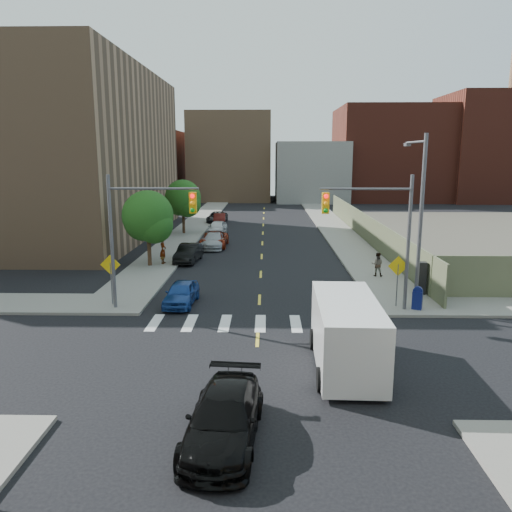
{
  "coord_description": "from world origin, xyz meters",
  "views": [
    {
      "loc": [
        0.38,
        -18.8,
        7.97
      ],
      "look_at": [
        -0.25,
        10.41,
        2.0
      ],
      "focal_mm": 35.0,
      "sensor_mm": 36.0,
      "label": 1
    }
  ],
  "objects_px": {
    "cargo_van": "(346,331)",
    "pedestrian_east": "(377,264)",
    "pedestrian_west": "(163,251)",
    "parked_car_grey": "(217,217)",
    "parked_car_white": "(217,228)",
    "mailbox": "(417,298)",
    "payphone": "(421,278)",
    "parked_car_black": "(189,253)",
    "parked_car_blue": "(181,293)",
    "parked_car_silver": "(214,240)",
    "black_sedan": "(224,418)",
    "parked_car_red": "(214,240)",
    "parked_car_maroon": "(220,219)"
  },
  "relations": [
    {
      "from": "parked_car_maroon",
      "to": "pedestrian_east",
      "type": "distance_m",
      "value": 28.31
    },
    {
      "from": "parked_car_grey",
      "to": "payphone",
      "type": "relative_size",
      "value": 2.49
    },
    {
      "from": "parked_car_silver",
      "to": "pedestrian_east",
      "type": "xyz_separation_m",
      "value": [
        11.81,
        -10.51,
        0.27
      ]
    },
    {
      "from": "parked_car_white",
      "to": "parked_car_grey",
      "type": "relative_size",
      "value": 0.89
    },
    {
      "from": "payphone",
      "to": "pedestrian_west",
      "type": "height_order",
      "value": "pedestrian_west"
    },
    {
      "from": "parked_car_grey",
      "to": "mailbox",
      "type": "xyz_separation_m",
      "value": [
        13.64,
        -33.98,
        0.09
      ]
    },
    {
      "from": "parked_car_blue",
      "to": "payphone",
      "type": "relative_size",
      "value": 2.02
    },
    {
      "from": "parked_car_grey",
      "to": "pedestrian_east",
      "type": "distance_m",
      "value": 29.93
    },
    {
      "from": "parked_car_grey",
      "to": "black_sedan",
      "type": "bearing_deg",
      "value": -82.04
    },
    {
      "from": "parked_car_black",
      "to": "pedestrian_east",
      "type": "bearing_deg",
      "value": -14.5
    },
    {
      "from": "parked_car_maroon",
      "to": "payphone",
      "type": "distance_m",
      "value": 32.75
    },
    {
      "from": "parked_car_black",
      "to": "payphone",
      "type": "relative_size",
      "value": 2.21
    },
    {
      "from": "parked_car_white",
      "to": "parked_car_red",
      "type": "bearing_deg",
      "value": -81.67
    },
    {
      "from": "mailbox",
      "to": "black_sedan",
      "type": "bearing_deg",
      "value": -102.54
    },
    {
      "from": "payphone",
      "to": "parked_car_silver",
      "type": "bearing_deg",
      "value": 137.37
    },
    {
      "from": "payphone",
      "to": "pedestrian_west",
      "type": "xyz_separation_m",
      "value": [
        -16.32,
        7.76,
        0.02
      ]
    },
    {
      "from": "pedestrian_east",
      "to": "parked_car_grey",
      "type": "bearing_deg",
      "value": -49.33
    },
    {
      "from": "parked_car_black",
      "to": "parked_car_silver",
      "type": "relative_size",
      "value": 0.9
    },
    {
      "from": "parked_car_black",
      "to": "parked_car_red",
      "type": "relative_size",
      "value": 0.86
    },
    {
      "from": "parked_car_blue",
      "to": "parked_car_white",
      "type": "relative_size",
      "value": 0.91
    },
    {
      "from": "pedestrian_east",
      "to": "parked_car_blue",
      "type": "bearing_deg",
      "value": 41.93
    },
    {
      "from": "parked_car_blue",
      "to": "parked_car_black",
      "type": "relative_size",
      "value": 0.91
    },
    {
      "from": "pedestrian_west",
      "to": "parked_car_grey",
      "type": "bearing_deg",
      "value": -1.86
    },
    {
      "from": "mailbox",
      "to": "payphone",
      "type": "xyz_separation_m",
      "value": [
        1.03,
        2.91,
        0.34
      ]
    },
    {
      "from": "parked_car_white",
      "to": "parked_car_grey",
      "type": "bearing_deg",
      "value": 100.71
    },
    {
      "from": "parked_car_black",
      "to": "parked_car_silver",
      "type": "distance_m",
      "value": 5.85
    },
    {
      "from": "parked_car_white",
      "to": "parked_car_maroon",
      "type": "distance_m",
      "value": 7.46
    },
    {
      "from": "parked_car_white",
      "to": "parked_car_black",
      "type": "bearing_deg",
      "value": -88.83
    },
    {
      "from": "parked_car_grey",
      "to": "pedestrian_west",
      "type": "xyz_separation_m",
      "value": [
        -1.66,
        -23.31,
        0.45
      ]
    },
    {
      "from": "parked_car_blue",
      "to": "parked_car_black",
      "type": "height_order",
      "value": "parked_car_black"
    },
    {
      "from": "parked_car_blue",
      "to": "parked_car_grey",
      "type": "relative_size",
      "value": 0.81
    },
    {
      "from": "parked_car_red",
      "to": "mailbox",
      "type": "bearing_deg",
      "value": -54.86
    },
    {
      "from": "parked_car_grey",
      "to": "parked_car_black",
      "type": "bearing_deg",
      "value": -87.82
    },
    {
      "from": "parked_car_black",
      "to": "parked_car_maroon",
      "type": "xyz_separation_m",
      "value": [
        0.42,
        20.51,
        -0.04
      ]
    },
    {
      "from": "black_sedan",
      "to": "cargo_van",
      "type": "height_order",
      "value": "cargo_van"
    },
    {
      "from": "cargo_van",
      "to": "parked_car_grey",
      "type": "bearing_deg",
      "value": 103.75
    },
    {
      "from": "parked_car_maroon",
      "to": "mailbox",
      "type": "height_order",
      "value": "mailbox"
    },
    {
      "from": "parked_car_white",
      "to": "black_sedan",
      "type": "distance_m",
      "value": 37.15
    },
    {
      "from": "parked_car_blue",
      "to": "parked_car_maroon",
      "type": "distance_m",
      "value": 31.41
    },
    {
      "from": "parked_car_red",
      "to": "pedestrian_west",
      "type": "relative_size",
      "value": 2.53
    },
    {
      "from": "cargo_van",
      "to": "pedestrian_east",
      "type": "bearing_deg",
      "value": 74.57
    },
    {
      "from": "pedestrian_west",
      "to": "parked_car_maroon",
      "type": "bearing_deg",
      "value": -3.3
    },
    {
      "from": "parked_car_white",
      "to": "black_sedan",
      "type": "bearing_deg",
      "value": -79.11
    },
    {
      "from": "parked_car_red",
      "to": "cargo_van",
      "type": "bearing_deg",
      "value": -72.2
    },
    {
      "from": "parked_car_blue",
      "to": "parked_car_silver",
      "type": "bearing_deg",
      "value": 93.09
    },
    {
      "from": "parked_car_red",
      "to": "pedestrian_east",
      "type": "xyz_separation_m",
      "value": [
        11.81,
        -10.97,
        0.27
      ]
    },
    {
      "from": "parked_car_white",
      "to": "black_sedan",
      "type": "relative_size",
      "value": 0.85
    },
    {
      "from": "parked_car_blue",
      "to": "pedestrian_west",
      "type": "xyz_separation_m",
      "value": [
        -2.96,
        9.67,
        0.46
      ]
    },
    {
      "from": "pedestrian_east",
      "to": "black_sedan",
      "type": "bearing_deg",
      "value": 80.89
    },
    {
      "from": "black_sedan",
      "to": "mailbox",
      "type": "bearing_deg",
      "value": 58.04
    }
  ]
}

